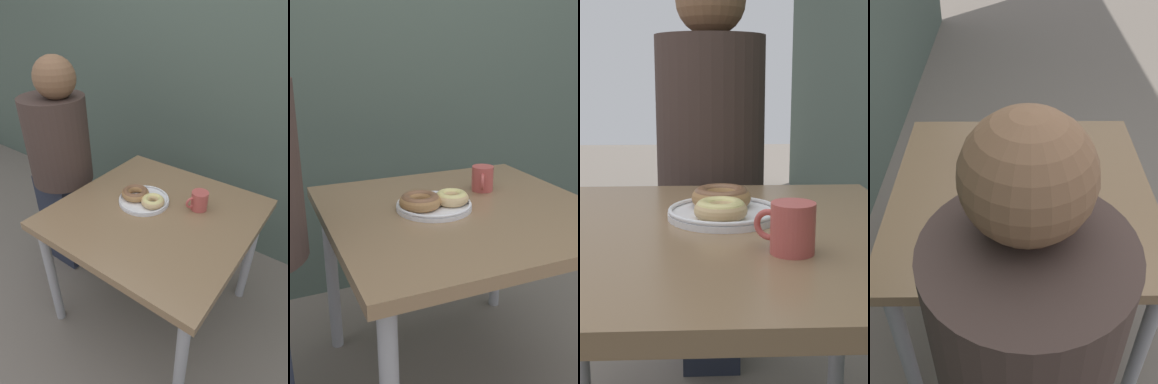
# 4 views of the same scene
# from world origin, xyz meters

# --- Properties ---
(dining_table) EXTENTS (0.91, 0.90, 0.71)m
(dining_table) POSITION_xyz_m (0.00, 0.26, 0.63)
(dining_table) COLOR #846647
(dining_table) RESTS_ON ground_plane
(donut_plate) EXTENTS (0.28, 0.26, 0.06)m
(donut_plate) POSITION_xyz_m (-0.10, 0.28, 0.74)
(donut_plate) COLOR white
(donut_plate) RESTS_ON dining_table
(coffee_mug) EXTENTS (0.08, 0.11, 0.09)m
(coffee_mug) POSITION_xyz_m (0.16, 0.40, 0.76)
(coffee_mug) COLOR #B74C47
(coffee_mug) RESTS_ON dining_table
(person_figure) EXTENTS (0.37, 0.36, 1.37)m
(person_figure) POSITION_xyz_m (-0.71, 0.27, 0.75)
(person_figure) COLOR #232838
(person_figure) RESTS_ON ground_plane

